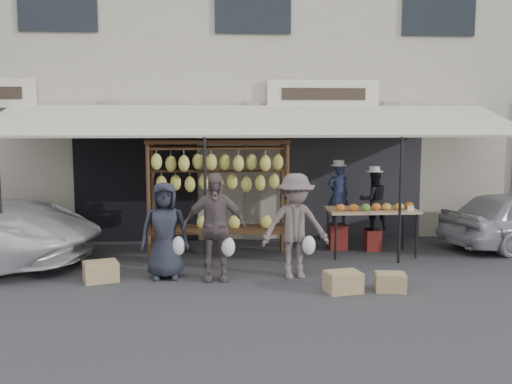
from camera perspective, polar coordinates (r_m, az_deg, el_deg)
ground_plane at (r=9.20m, az=1.20°, el=-9.14°), size 90.00×90.00×0.00m
shophouse at (r=15.35m, az=-1.09°, el=11.09°), size 24.00×6.15×7.30m
awning at (r=11.10m, az=0.16°, el=7.09°), size 10.00×2.35×2.92m
banana_rack at (r=10.60m, az=-3.81°, el=1.67°), size 2.60×0.90×2.24m
produce_table at (r=11.14m, az=11.56°, el=-1.82°), size 1.70×0.90×1.04m
vendor_left at (r=11.54m, az=8.21°, el=-0.23°), size 0.47×0.33×1.23m
vendor_right at (r=11.53m, az=11.67°, el=-0.79°), size 0.63×0.52×1.20m
customer_left at (r=9.44m, az=-9.10°, el=-3.83°), size 0.80×0.54×1.59m
customer_mid at (r=9.24m, az=-4.17°, el=-3.48°), size 1.04×0.46×1.75m
customer_right at (r=9.37m, az=3.95°, el=-3.41°), size 1.17×0.75×1.73m
stool_left at (r=11.68m, az=8.14°, el=-4.44°), size 0.42×0.42×0.50m
stool_right at (r=11.67m, az=11.57°, el=-4.73°), size 0.37×0.37×0.42m
crate_near_a at (r=8.82m, az=8.70°, el=-8.88°), size 0.58×0.48×0.31m
crate_near_b at (r=9.01m, az=13.28°, el=-8.77°), size 0.51×0.42×0.27m
crate_far at (r=9.62m, az=-15.26°, el=-7.68°), size 0.63×0.56×0.32m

